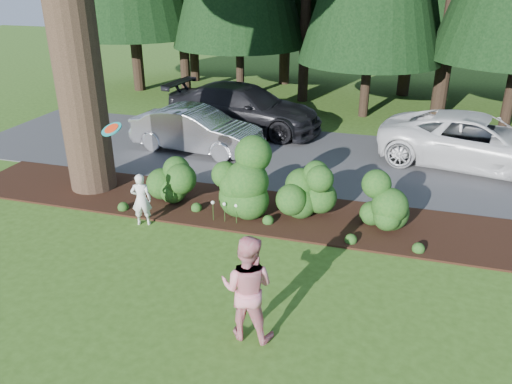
# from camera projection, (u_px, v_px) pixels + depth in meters

# --- Properties ---
(ground) EXTENTS (80.00, 80.00, 0.00)m
(ground) POSITION_uv_depth(u_px,v_px,m) (199.00, 278.00, 10.05)
(ground) COLOR #345418
(ground) RESTS_ON ground
(mulch_bed) EXTENTS (16.00, 2.50, 0.05)m
(mulch_bed) POSITION_uv_depth(u_px,v_px,m) (247.00, 209.00, 12.89)
(mulch_bed) COLOR black
(mulch_bed) RESTS_ON ground
(driveway) EXTENTS (22.00, 6.00, 0.03)m
(driveway) POSITION_uv_depth(u_px,v_px,m) (285.00, 156.00, 16.61)
(driveway) COLOR #38383A
(driveway) RESTS_ON ground
(shrub_row) EXTENTS (6.53, 1.60, 1.61)m
(shrub_row) POSITION_uv_depth(u_px,v_px,m) (275.00, 186.00, 12.27)
(shrub_row) COLOR #174515
(shrub_row) RESTS_ON ground
(lily_cluster) EXTENTS (0.69, 0.09, 0.57)m
(lily_cluster) POSITION_uv_depth(u_px,v_px,m) (224.00, 205.00, 12.03)
(lily_cluster) COLOR #174515
(lily_cluster) RESTS_ON ground
(car_silver_wagon) EXTENTS (4.64, 2.12, 1.47)m
(car_silver_wagon) POSITION_uv_depth(u_px,v_px,m) (196.00, 130.00, 16.73)
(car_silver_wagon) COLOR silver
(car_silver_wagon) RESTS_ON driveway
(car_white_suv) EXTENTS (6.27, 3.81, 1.63)m
(car_white_suv) POSITION_uv_depth(u_px,v_px,m) (477.00, 142.00, 15.33)
(car_white_suv) COLOR silver
(car_white_suv) RESTS_ON driveway
(car_dark_suv) EXTENTS (6.21, 3.08, 1.73)m
(car_dark_suv) POSITION_uv_depth(u_px,v_px,m) (244.00, 108.00, 18.83)
(car_dark_suv) COLOR black
(car_dark_suv) RESTS_ON driveway
(child) EXTENTS (0.56, 0.45, 1.32)m
(child) POSITION_uv_depth(u_px,v_px,m) (141.00, 199.00, 11.93)
(child) COLOR silver
(child) RESTS_ON ground
(adult) EXTENTS (0.92, 0.72, 1.89)m
(adult) POSITION_uv_depth(u_px,v_px,m) (247.00, 288.00, 8.14)
(adult) COLOR red
(adult) RESTS_ON ground
(frisbee) EXTENTS (0.53, 0.47, 0.31)m
(frisbee) POSITION_uv_depth(u_px,v_px,m) (112.00, 129.00, 11.50)
(frisbee) COLOR teal
(frisbee) RESTS_ON ground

